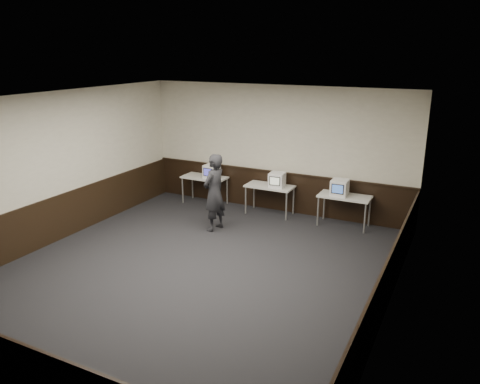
{
  "coord_description": "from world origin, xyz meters",
  "views": [
    {
      "loc": [
        4.35,
        -6.8,
        4.03
      ],
      "look_at": [
        0.16,
        1.6,
        1.15
      ],
      "focal_mm": 35.0,
      "sensor_mm": 36.0,
      "label": 1
    }
  ],
  "objects_px": {
    "desk_center": "(270,188)",
    "person": "(214,193)",
    "desk_right": "(345,199)",
    "emac_center": "(277,180)",
    "desk_left": "(205,179)",
    "emac_left": "(212,171)",
    "emac_right": "(340,188)"
  },
  "relations": [
    {
      "from": "desk_right",
      "to": "emac_left",
      "type": "bearing_deg",
      "value": -179.63
    },
    {
      "from": "emac_left",
      "to": "person",
      "type": "height_order",
      "value": "person"
    },
    {
      "from": "desk_center",
      "to": "person",
      "type": "distance_m",
      "value": 1.73
    },
    {
      "from": "desk_center",
      "to": "emac_right",
      "type": "bearing_deg",
      "value": -1.29
    },
    {
      "from": "emac_left",
      "to": "emac_right",
      "type": "bearing_deg",
      "value": 1.38
    },
    {
      "from": "desk_center",
      "to": "person",
      "type": "xyz_separation_m",
      "value": [
        -0.71,
        -1.56,
        0.22
      ]
    },
    {
      "from": "emac_left",
      "to": "person",
      "type": "xyz_separation_m",
      "value": [
        0.95,
        -1.54,
        -0.03
      ]
    },
    {
      "from": "person",
      "to": "desk_center",
      "type": "bearing_deg",
      "value": 164.47
    },
    {
      "from": "desk_right",
      "to": "emac_center",
      "type": "xyz_separation_m",
      "value": [
        -1.69,
        -0.04,
        0.25
      ]
    },
    {
      "from": "desk_left",
      "to": "emac_center",
      "type": "distance_m",
      "value": 2.12
    },
    {
      "from": "emac_right",
      "to": "person",
      "type": "height_order",
      "value": "person"
    },
    {
      "from": "emac_center",
      "to": "emac_right",
      "type": "distance_m",
      "value": 1.57
    },
    {
      "from": "desk_center",
      "to": "emac_center",
      "type": "distance_m",
      "value": 0.33
    },
    {
      "from": "emac_center",
      "to": "person",
      "type": "relative_size",
      "value": 0.23
    },
    {
      "from": "emac_left",
      "to": "emac_right",
      "type": "distance_m",
      "value": 3.44
    },
    {
      "from": "desk_right",
      "to": "emac_center",
      "type": "distance_m",
      "value": 1.71
    },
    {
      "from": "desk_left",
      "to": "emac_right",
      "type": "xyz_separation_m",
      "value": [
        3.68,
        -0.04,
        0.26
      ]
    },
    {
      "from": "emac_left",
      "to": "emac_right",
      "type": "height_order",
      "value": "emac_right"
    },
    {
      "from": "desk_center",
      "to": "desk_right",
      "type": "relative_size",
      "value": 1.0
    },
    {
      "from": "emac_left",
      "to": "emac_center",
      "type": "distance_m",
      "value": 1.87
    },
    {
      "from": "emac_right",
      "to": "desk_right",
      "type": "bearing_deg",
      "value": 16.56
    },
    {
      "from": "emac_left",
      "to": "emac_right",
      "type": "relative_size",
      "value": 0.95
    },
    {
      "from": "desk_left",
      "to": "desk_right",
      "type": "bearing_deg",
      "value": 0.0
    },
    {
      "from": "desk_center",
      "to": "desk_right",
      "type": "bearing_deg",
      "value": 0.0
    },
    {
      "from": "desk_center",
      "to": "person",
      "type": "height_order",
      "value": "person"
    },
    {
      "from": "desk_left",
      "to": "desk_right",
      "type": "relative_size",
      "value": 1.0
    },
    {
      "from": "emac_right",
      "to": "person",
      "type": "xyz_separation_m",
      "value": [
        -2.49,
        -1.52,
        -0.04
      ]
    },
    {
      "from": "desk_right",
      "to": "emac_left",
      "type": "relative_size",
      "value": 3.02
    },
    {
      "from": "emac_center",
      "to": "person",
      "type": "height_order",
      "value": "person"
    },
    {
      "from": "person",
      "to": "emac_left",
      "type": "bearing_deg",
      "value": -139.19
    },
    {
      "from": "desk_left",
      "to": "desk_center",
      "type": "bearing_deg",
      "value": 0.0
    },
    {
      "from": "desk_right",
      "to": "emac_center",
      "type": "relative_size",
      "value": 2.86
    }
  ]
}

